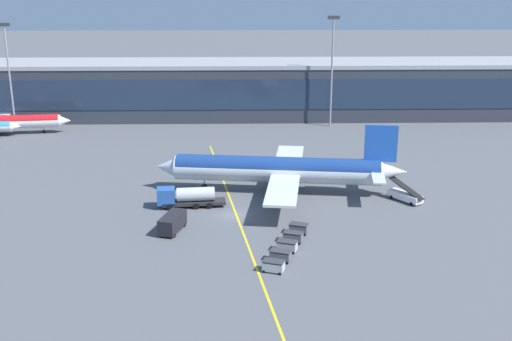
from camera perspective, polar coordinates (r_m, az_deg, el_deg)
The scene contains 14 objects.
ground_plane at distance 97.17m, azimuth -2.04°, elevation -4.06°, with size 700.00×700.00×0.00m, color #515459.
apron_lead_in_line at distance 99.04m, azimuth -1.95°, elevation -3.64°, with size 0.30×80.00×0.01m, color yellow.
terminal_building at distance 164.90m, azimuth -0.14°, elevation 7.40°, with size 156.73×18.32×14.37m.
main_airliner at distance 106.06m, azimuth 2.09°, elevation 0.09°, with size 42.66×33.80×12.10m.
fuel_tanker at distance 100.49m, azimuth -6.31°, elevation -2.37°, with size 10.98×3.46×3.25m.
lavatory_truck at distance 91.30m, azimuth -7.62°, elevation -4.68°, with size 3.79×6.21×2.50m.
belt_loader at distance 105.57m, azimuth 13.38°, elevation -2.21°, with size 5.13×6.36×3.49m.
baggage_cart_0 at distance 79.02m, azimuth 1.60°, elevation -8.63°, with size 3.01×2.33×1.48m.
baggage_cart_1 at distance 81.80m, azimuth 2.24°, elevation -7.70°, with size 3.01×2.33×1.48m.
baggage_cart_2 at distance 84.62m, azimuth 2.83°, elevation -6.83°, with size 3.01×2.33×1.48m.
baggage_cart_3 at distance 87.46m, azimuth 3.38°, elevation -6.02°, with size 3.01×2.33×1.48m.
baggage_cart_4 at distance 90.32m, azimuth 3.90°, elevation -5.25°, with size 3.01×2.33×1.48m.
apron_light_mast_0 at distance 161.62m, azimuth -21.52°, elevation 8.64°, with size 2.80×0.50×24.96m.
apron_light_mast_1 at distance 153.37m, azimuth 6.91°, elevation 9.59°, with size 2.80×0.50×26.46m.
Camera 1 is at (1.35, -90.58, 35.16)m, focal length 44.11 mm.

